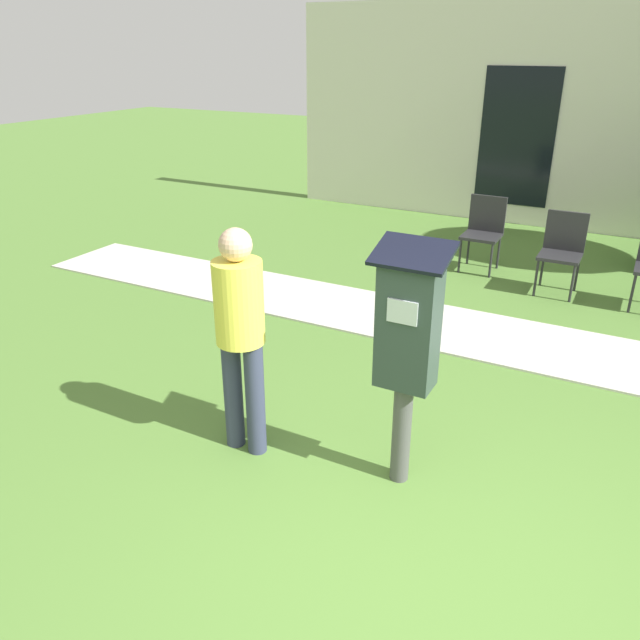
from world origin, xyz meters
TOP-DOWN VIEW (x-y plane):
  - ground_plane at (0.00, 0.00)m, footprint 40.00×40.00m
  - sidewalk at (0.00, 3.29)m, footprint 12.00×1.10m
  - building_facade at (0.00, 7.74)m, footprint 10.00×0.26m
  - parking_meter at (-0.58, 0.89)m, footprint 0.44×0.31m
  - person_standing at (-1.64, 0.71)m, footprint 0.32×0.32m
  - outdoor_chair_left at (-1.20, 5.25)m, footprint 0.44×0.44m
  - outdoor_chair_middle at (-0.23, 4.89)m, footprint 0.44×0.44m

SIDE VIEW (x-z plane):
  - ground_plane at x=0.00m, z-range 0.00..0.00m
  - sidewalk at x=0.00m, z-range 0.00..0.02m
  - outdoor_chair_left at x=-1.20m, z-range 0.08..0.98m
  - outdoor_chair_middle at x=-0.23m, z-range 0.08..0.98m
  - person_standing at x=-1.64m, z-range 0.14..1.72m
  - parking_meter at x=-0.58m, z-range 0.22..1.81m
  - building_facade at x=0.00m, z-range 0.00..3.20m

